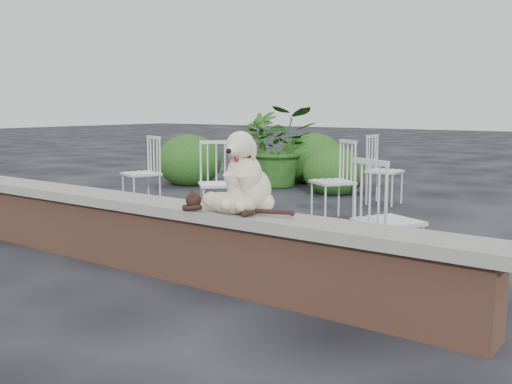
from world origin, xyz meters
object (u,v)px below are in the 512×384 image
Objects in this scene: chair_a at (218,183)px; chair_c at (388,219)px; dog at (249,171)px; chair_d at (333,180)px; chair_e at (385,170)px; cat at (228,202)px; chair_b at (141,172)px; potted_plant_a at (280,147)px; potted_plant_b at (260,146)px.

chair_a is 1.00× the size of chair_c.
dog is 0.63× the size of chair_d.
chair_c is 1.00× the size of chair_e.
chair_d is (-0.01, -1.43, 0.00)m from chair_e.
chair_c is (2.46, -0.89, 0.00)m from chair_a.
chair_b is at bearing 139.01° from cat.
potted_plant_a is 1.08× the size of potted_plant_b.
potted_plant_b is (-3.69, 5.45, -0.05)m from cat.
potted_plant_a is (-2.95, 4.75, -0.21)m from dog.
chair_a is 4.09m from potted_plant_b.
dog is 0.63× the size of chair_c.
chair_b is 0.76× the size of potted_plant_b.
chair_d is at bearing -0.45° from chair_a.
chair_d is (-0.82, 2.70, -0.41)m from dog.
chair_a is 2.61m from chair_c.
potted_plant_b is at bearing 117.98° from dog.
chair_a is at bearing 127.86° from dog.
chair_e is at bearing 22.44° from chair_a.
dog is at bearing -171.60° from chair_e.
chair_c is at bearing -46.97° from potted_plant_a.
chair_e is (-0.73, 4.28, -0.19)m from cat.
dog reaches higher than chair_e.
dog reaches higher than chair_c.
potted_plant_a reaches higher than cat.
potted_plant_a reaches higher than chair_b.
chair_b and chair_d have the same top height.
chair_e is at bearing 123.38° from chair_d.
dog is 2.51m from chair_a.
cat is 1.06× the size of chair_b.
potted_plant_b reaches higher than cat.
chair_e is 3.19m from potted_plant_b.
potted_plant_a is (0.31, 2.80, 0.20)m from chair_b.
potted_plant_b reaches higher than chair_b.
cat is 1.28m from chair_c.
chair_b is (-3.96, 1.11, 0.00)m from chair_c.
potted_plant_a reaches higher than chair_d.
potted_plant_b is (-2.01, 3.56, 0.15)m from chair_a.
chair_e and chair_b have the same top height.
cat is at bearing -41.80° from chair_d.
chair_d is at bearing -26.17° from chair_c.
chair_d is at bearing 97.08° from cat.
dog reaches higher than chair_b.
chair_a is at bearing 4.53° from chair_c.
dog is at bearing 75.06° from chair_c.
cat is 6.58m from potted_plant_b.
cat is 5.68m from potted_plant_a.
chair_a is at bearing 124.16° from cat.
chair_e and chair_d have the same top height.
chair_a and chair_b have the same top height.
cat is 2.53m from chair_a.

